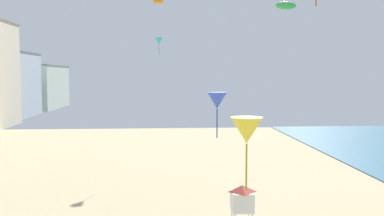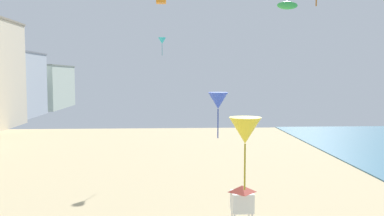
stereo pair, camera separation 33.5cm
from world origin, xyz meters
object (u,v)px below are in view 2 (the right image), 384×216
(kite_yellow_delta, at_px, (245,131))
(kite_blue_delta, at_px, (218,101))
(kite_cyan_delta, at_px, (162,41))
(kite_green_parafoil_2, at_px, (287,5))
(lifeguard_stand, at_px, (242,199))

(kite_yellow_delta, bearing_deg, kite_blue_delta, 91.27)
(kite_cyan_delta, xyz_separation_m, kite_green_parafoil_2, (8.11, -16.13, 0.94))
(lifeguard_stand, height_order, kite_blue_delta, kite_blue_delta)
(lifeguard_stand, relative_size, kite_yellow_delta, 0.84)
(kite_yellow_delta, distance_m, kite_green_parafoil_2, 12.08)
(kite_yellow_delta, height_order, kite_blue_delta, kite_blue_delta)
(kite_cyan_delta, bearing_deg, kite_yellow_delta, -81.28)
(kite_yellow_delta, height_order, kite_green_parafoil_2, kite_green_parafoil_2)
(kite_cyan_delta, xyz_separation_m, kite_blue_delta, (3.70, -17.01, -4.95))
(lifeguard_stand, bearing_deg, kite_green_parafoil_2, 70.96)
(kite_cyan_delta, bearing_deg, kite_blue_delta, -77.73)
(kite_yellow_delta, height_order, kite_cyan_delta, kite_cyan_delta)
(kite_yellow_delta, bearing_deg, lifeguard_stand, 81.51)
(kite_yellow_delta, relative_size, kite_green_parafoil_2, 2.34)
(kite_cyan_delta, distance_m, kite_green_parafoil_2, 18.08)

